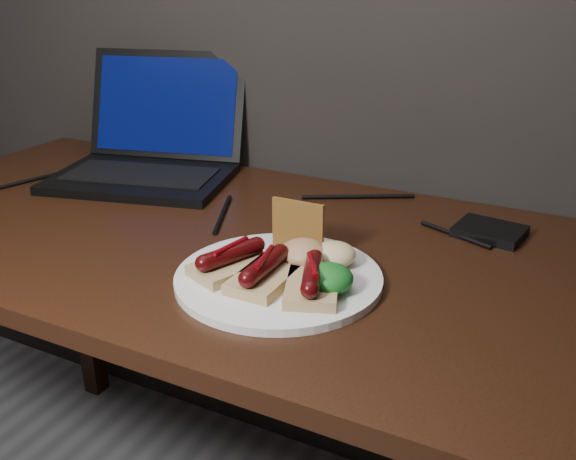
# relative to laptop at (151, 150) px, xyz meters

# --- Properties ---
(desk) EXTENTS (1.40, 0.70, 0.75)m
(desk) POSITION_rel_laptop_xyz_m (0.29, -0.21, -0.14)
(desk) COLOR black
(desk) RESTS_ON ground
(laptop) EXTENTS (0.43, 0.41, 0.25)m
(laptop) POSITION_rel_laptop_xyz_m (0.00, 0.00, 0.00)
(laptop) COLOR black
(laptop) RESTS_ON desk
(hard_drive) EXTENTS (0.12, 0.10, 0.02)m
(hard_drive) POSITION_rel_laptop_xyz_m (0.72, -0.01, -0.05)
(hard_drive) COLOR black
(hard_drive) RESTS_ON desk
(desk_cables) EXTENTS (0.96, 0.36, 0.01)m
(desk_cables) POSITION_rel_laptop_xyz_m (0.28, -0.07, -0.05)
(desk_cables) COLOR black
(desk_cables) RESTS_ON desk
(plate) EXTENTS (0.34, 0.34, 0.01)m
(plate) POSITION_rel_laptop_xyz_m (0.48, -0.32, -0.05)
(plate) COLOR white
(plate) RESTS_ON desk
(bread_sausage_left) EXTENTS (0.11, 0.13, 0.04)m
(bread_sausage_left) POSITION_rel_laptop_xyz_m (0.42, -0.35, -0.03)
(bread_sausage_left) COLOR tan
(bread_sausage_left) RESTS_ON plate
(bread_sausage_center) EXTENTS (0.07, 0.12, 0.04)m
(bread_sausage_center) POSITION_rel_laptop_xyz_m (0.48, -0.36, -0.03)
(bread_sausage_center) COLOR tan
(bread_sausage_center) RESTS_ON plate
(bread_sausage_right) EXTENTS (0.11, 0.13, 0.04)m
(bread_sausage_right) POSITION_rel_laptop_xyz_m (0.55, -0.35, -0.03)
(bread_sausage_right) COLOR tan
(bread_sausage_right) RESTS_ON plate
(crispbread) EXTENTS (0.09, 0.01, 0.08)m
(crispbread) POSITION_rel_laptop_xyz_m (0.47, -0.24, 0.00)
(crispbread) COLOR #A5742D
(crispbread) RESTS_ON plate
(salad_greens) EXTENTS (0.07, 0.07, 0.04)m
(salad_greens) POSITION_rel_laptop_xyz_m (0.56, -0.34, -0.02)
(salad_greens) COLOR #105117
(salad_greens) RESTS_ON plate
(salsa_mound) EXTENTS (0.07, 0.07, 0.04)m
(salsa_mound) POSITION_rel_laptop_xyz_m (0.50, -0.28, -0.02)
(salsa_mound) COLOR #A53110
(salsa_mound) RESTS_ON plate
(coleslaw_mound) EXTENTS (0.06, 0.06, 0.04)m
(coleslaw_mound) POSITION_rel_laptop_xyz_m (0.54, -0.26, -0.02)
(coleslaw_mound) COLOR beige
(coleslaw_mound) RESTS_ON plate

